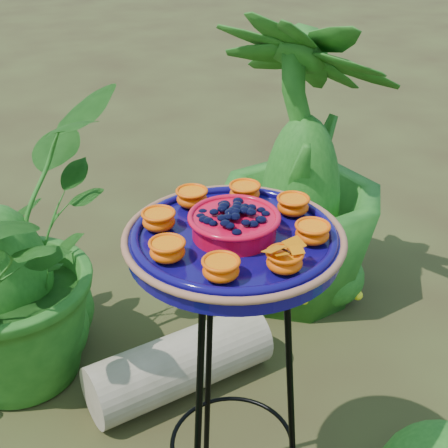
{
  "coord_description": "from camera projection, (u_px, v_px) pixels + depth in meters",
  "views": [
    {
      "loc": [
        -0.5,
        -1.06,
        1.44
      ],
      "look_at": [
        -0.06,
        -0.13,
        0.86
      ],
      "focal_mm": 50.0,
      "sensor_mm": 36.0,
      "label": 1
    }
  ],
  "objects": [
    {
      "name": "shrub_back_left",
      "position": [
        1.0,
        252.0,
        1.88
      ],
      "size": [
        1.01,
        1.04,
        0.88
      ],
      "primitive_type": "imported",
      "rotation": [
        0.0,
        0.0,
        1.0
      ],
      "color": "#1B5316",
      "rests_on": "ground"
    },
    {
      "name": "tripod_stand",
      "position": [
        233.0,
        375.0,
        1.35
      ],
      "size": [
        0.3,
        0.32,
        0.8
      ],
      "rotation": [
        0.0,
        0.0,
        0.0
      ],
      "color": "black",
      "rests_on": "ground"
    },
    {
      "name": "feeder_dish",
      "position": [
        234.0,
        236.0,
        1.18
      ],
      "size": [
        0.43,
        0.43,
        0.1
      ],
      "rotation": [
        0.0,
        0.0,
        0.0
      ],
      "color": "#0C0651",
      "rests_on": "tripod_stand"
    },
    {
      "name": "driftwood_log",
      "position": [
        180.0,
        364.0,
        1.95
      ],
      "size": [
        0.6,
        0.26,
        0.19
      ],
      "primitive_type": "cylinder",
      "rotation": [
        0.0,
        1.57,
        0.11
      ],
      "color": "tan",
      "rests_on": "ground"
    },
    {
      "name": "shrub_back_right",
      "position": [
        303.0,
        164.0,
        2.2
      ],
      "size": [
        0.85,
        0.85,
        1.08
      ],
      "primitive_type": "imported",
      "rotation": [
        0.0,
        0.0,
        2.2
      ],
      "color": "#1B5316",
      "rests_on": "ground"
    }
  ]
}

